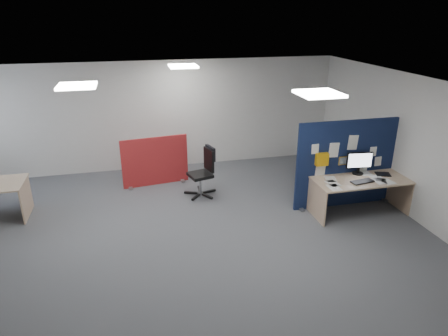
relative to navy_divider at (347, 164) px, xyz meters
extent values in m
plane|color=#4E5156|center=(-3.46, -0.42, -0.91)|extent=(9.00, 9.00, 0.00)
cube|color=white|center=(-3.46, -0.42, 1.79)|extent=(9.00, 7.00, 0.02)
cube|color=silver|center=(-3.46, 3.08, 0.44)|extent=(9.00, 0.02, 2.70)
cube|color=silver|center=(-3.46, -3.92, 0.44)|extent=(9.00, 0.02, 2.70)
cube|color=silver|center=(1.04, -0.42, 0.44)|extent=(0.02, 7.00, 2.70)
cube|color=white|center=(-1.46, -1.42, 1.76)|extent=(0.60, 0.60, 0.04)
cube|color=white|center=(-4.96, 0.08, 1.76)|extent=(0.60, 0.60, 0.04)
cube|color=white|center=(-2.96, 2.08, 1.76)|extent=(0.60, 0.60, 0.04)
cube|color=#11193E|center=(0.02, 0.00, 0.00)|extent=(2.21, 0.06, 1.82)
cube|color=gray|center=(-0.94, 0.00, -0.89)|extent=(0.08, 0.30, 0.04)
cube|color=gray|center=(0.97, 0.00, -0.89)|extent=(0.08, 0.30, 0.04)
cube|color=white|center=(-0.74, -0.03, 0.39)|extent=(0.15, 0.01, 0.20)
cube|color=white|center=(-0.34, -0.03, 0.33)|extent=(0.21, 0.01, 0.30)
cube|color=white|center=(0.06, -0.03, 0.46)|extent=(0.21, 0.01, 0.30)
cube|color=white|center=(0.54, -0.03, 0.23)|extent=(0.15, 0.01, 0.20)
cube|color=white|center=(-0.59, -0.03, -0.11)|extent=(0.21, 0.01, 0.30)
cube|color=white|center=(0.35, -0.03, -0.17)|extent=(0.21, 0.01, 0.30)
cube|color=white|center=(0.69, -0.03, 0.01)|extent=(0.15, 0.01, 0.20)
cube|color=gold|center=(-0.08, -0.03, 0.09)|extent=(0.24, 0.01, 0.18)
cube|color=#E8A20E|center=(-0.60, -0.08, 0.18)|extent=(0.25, 0.10, 0.25)
cube|color=tan|center=(0.12, -0.40, -0.19)|extent=(1.89, 0.84, 0.03)
cube|color=tan|center=(-0.80, -0.40, -0.56)|extent=(0.03, 0.77, 0.70)
cube|color=tan|center=(1.03, -0.40, -0.56)|extent=(0.03, 0.77, 0.70)
cube|color=tan|center=(0.12, -0.01, -0.36)|extent=(1.70, 0.02, 0.30)
cylinder|color=black|center=(0.19, -0.14, -0.17)|extent=(0.22, 0.22, 0.02)
cube|color=black|center=(0.19, -0.14, -0.10)|extent=(0.05, 0.04, 0.11)
cube|color=black|center=(0.19, -0.14, 0.11)|extent=(0.53, 0.10, 0.33)
cube|color=silver|center=(0.19, -0.16, 0.11)|extent=(0.48, 0.06, 0.29)
cube|color=black|center=(0.05, -0.53, -0.17)|extent=(0.47, 0.25, 0.02)
cube|color=gray|center=(0.40, -0.54, -0.16)|extent=(0.11, 0.09, 0.03)
cube|color=black|center=(0.67, -0.29, -0.17)|extent=(0.34, 0.30, 0.01)
cube|color=#9A2B13|center=(-3.71, 1.97, -0.34)|extent=(1.52, 0.25, 1.14)
cube|color=gray|center=(-4.32, 1.97, -0.89)|extent=(0.08, 0.30, 0.04)
cube|color=gray|center=(-3.10, 1.97, -0.89)|extent=(0.08, 0.30, 0.04)
cube|color=tan|center=(-6.30, 1.02, -0.56)|extent=(0.03, 0.80, 0.70)
cube|color=black|center=(-2.60, 1.20, -0.87)|extent=(0.30, 0.12, 0.04)
cube|color=black|center=(-2.80, 1.36, -0.87)|extent=(0.06, 0.30, 0.04)
cube|color=black|center=(-3.01, 1.22, -0.87)|extent=(0.30, 0.15, 0.04)
cube|color=black|center=(-2.95, 0.97, -0.87)|extent=(0.23, 0.26, 0.04)
cube|color=black|center=(-2.69, 0.96, -0.87)|extent=(0.20, 0.28, 0.04)
cylinder|color=gray|center=(-2.81, 1.14, -0.66)|extent=(0.06, 0.06, 0.42)
cube|color=black|center=(-2.81, 1.14, -0.43)|extent=(0.56, 0.56, 0.07)
cube|color=black|center=(-2.60, 1.20, -0.12)|extent=(0.16, 0.41, 0.49)
cube|color=black|center=(-2.56, 1.21, 0.03)|extent=(0.15, 0.38, 0.30)
cube|color=white|center=(-0.53, -0.46, -0.18)|extent=(0.24, 0.32, 0.00)
cube|color=white|center=(-0.47, -0.26, -0.18)|extent=(0.28, 0.34, 0.00)
cube|color=white|center=(0.54, -0.61, -0.18)|extent=(0.25, 0.33, 0.00)
cube|color=white|center=(-0.60, -0.63, -0.18)|extent=(0.21, 0.30, 0.00)
cube|color=white|center=(0.36, -0.13, -0.18)|extent=(0.22, 0.31, 0.00)
cube|color=white|center=(0.46, -0.42, -0.18)|extent=(0.24, 0.32, 0.00)
cube|color=white|center=(0.40, -0.57, -0.18)|extent=(0.21, 0.30, 0.00)
camera|label=1|loc=(-4.16, -6.74, 2.90)|focal=32.00mm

